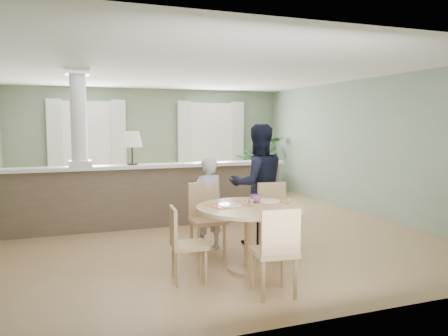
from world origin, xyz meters
name	(u,v)px	position (x,y,z in m)	size (l,w,h in m)	color
ground	(195,226)	(0.00, 0.00, 0.00)	(8.00, 8.00, 0.00)	tan
room_shell	(183,124)	(-0.03, 0.63, 1.81)	(7.02, 8.02, 2.71)	gray
pony_wall	(137,188)	(-0.99, 0.20, 0.71)	(5.32, 0.38, 2.70)	brown
sofa	(194,188)	(0.47, 1.67, 0.41)	(2.83, 1.11, 0.83)	#987A53
houseplant	(259,164)	(2.70, 3.20, 0.73)	(1.31, 1.13, 1.45)	#2A5E25
dining_table	(251,219)	(-0.01, -2.49, 0.64)	(1.34, 1.34, 0.91)	tan
chair_far_boy	(206,215)	(-0.32, -1.63, 0.55)	(0.45, 0.45, 0.99)	tan
chair_far_man	(275,214)	(0.62, -1.88, 0.54)	(0.48, 0.48, 0.98)	tan
chair_near	(276,248)	(-0.09, -3.36, 0.53)	(0.48, 0.48, 0.96)	tan
chair_side	(183,241)	(-0.89, -2.58, 0.48)	(0.43, 0.43, 0.87)	tan
child_person	(208,203)	(-0.22, -1.44, 0.68)	(0.49, 0.32, 1.35)	#9D9DA2
man_person	(258,184)	(0.58, -1.40, 0.90)	(0.88, 0.68, 1.81)	black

